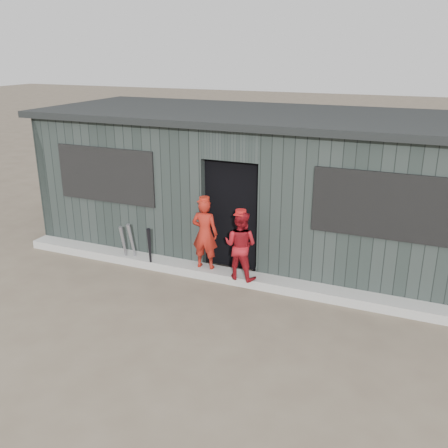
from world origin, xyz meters
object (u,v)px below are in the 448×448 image
at_px(player_grey_back, 268,246).
at_px(dugout, 259,183).
at_px(player_red_right, 240,245).
at_px(bat_right, 150,249).
at_px(bat_left, 124,245).
at_px(bat_mid, 132,244).
at_px(player_red_left, 205,234).

distance_m(player_grey_back, dugout, 1.61).
bearing_deg(player_grey_back, player_red_right, 72.33).
xyz_separation_m(bat_right, player_red_right, (1.66, 0.07, 0.31)).
xyz_separation_m(bat_left, bat_right, (0.60, -0.10, 0.05)).
bearing_deg(bat_right, dugout, 55.03).
height_order(bat_mid, player_grey_back, player_grey_back).
xyz_separation_m(player_red_left, dugout, (0.37, 1.66, 0.52)).
bearing_deg(dugout, bat_mid, -134.95).
xyz_separation_m(bat_left, dugout, (1.92, 1.79, 0.92)).
height_order(bat_right, dugout, dugout).
bearing_deg(bat_left, bat_right, -9.42).
bearing_deg(player_red_right, bat_right, 5.79).
height_order(player_red_right, player_grey_back, player_red_right).
relative_size(bat_mid, player_red_left, 0.64).
xyz_separation_m(bat_left, player_red_left, (1.55, 0.13, 0.40)).
height_order(bat_right, player_grey_back, player_grey_back).
height_order(bat_left, player_red_right, player_red_right).
bearing_deg(dugout, player_red_right, -79.51).
relative_size(player_grey_back, dugout, 0.13).
relative_size(bat_mid, player_red_right, 0.69).
bearing_deg(bat_right, player_red_right, 2.29).
bearing_deg(player_red_right, bat_left, 2.66).
xyz_separation_m(player_red_right, player_grey_back, (0.29, 0.54, -0.17)).
bearing_deg(bat_right, bat_left, 170.58).
xyz_separation_m(bat_right, player_grey_back, (1.95, 0.60, 0.14)).
bearing_deg(bat_left, player_red_left, 4.67).
distance_m(player_red_left, player_grey_back, 1.09).
height_order(player_red_left, player_red_right, player_red_left).
height_order(player_red_right, dugout, dugout).
bearing_deg(player_red_right, bat_mid, 1.81).
bearing_deg(bat_right, player_grey_back, 17.18).
relative_size(bat_left, player_red_right, 0.64).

